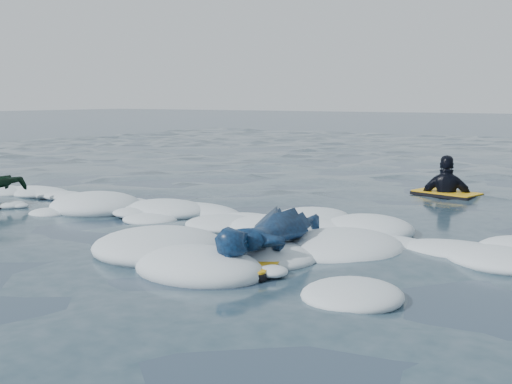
# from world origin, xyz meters

# --- Properties ---
(ground) EXTENTS (120.00, 120.00, 0.00)m
(ground) POSITION_xyz_m (0.00, 0.00, 0.00)
(ground) COLOR #1B2C42
(ground) RESTS_ON ground
(foam_band) EXTENTS (12.00, 3.10, 0.30)m
(foam_band) POSITION_xyz_m (0.00, 1.03, 0.00)
(foam_band) COLOR silver
(foam_band) RESTS_ON ground
(prone_woman_unit) EXTENTS (0.80, 1.69, 0.43)m
(prone_woman_unit) POSITION_xyz_m (1.15, 0.22, 0.22)
(prone_woman_unit) COLOR black
(prone_woman_unit) RESTS_ON ground
(waiting_rider_unit) EXTENTS (1.09, 0.76, 1.49)m
(waiting_rider_unit) POSITION_xyz_m (1.43, 5.01, -0.09)
(waiting_rider_unit) COLOR black
(waiting_rider_unit) RESTS_ON ground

